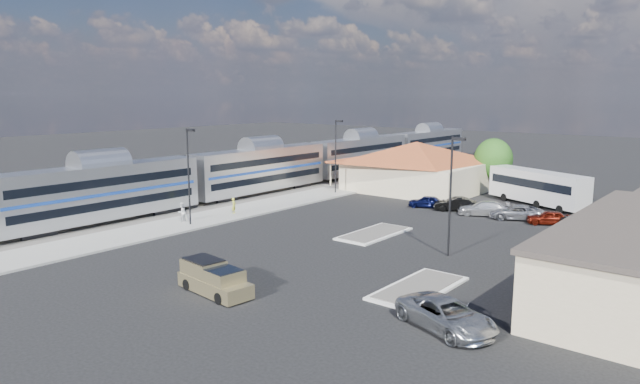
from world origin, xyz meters
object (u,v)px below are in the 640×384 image
Objects in this scene: station_depot at (415,166)px; pickup_truck at (215,279)px; suv at (446,315)px; coach_bus at (537,186)px.

station_depot reaches higher than pickup_truck.
station_depot is at bearing 19.07° from pickup_truck.
coach_bus is (-7.58, 36.45, 1.39)m from suv.
coach_bus is at bearing -2.08° from pickup_truck.
station_depot reaches higher than suv.
coach_bus is at bearing -0.28° from station_depot.
station_depot is 1.54× the size of coach_bus.
pickup_truck is 0.47× the size of coach_bus.
station_depot is 41.57m from pickup_truck.
pickup_truck reaches higher than suv.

